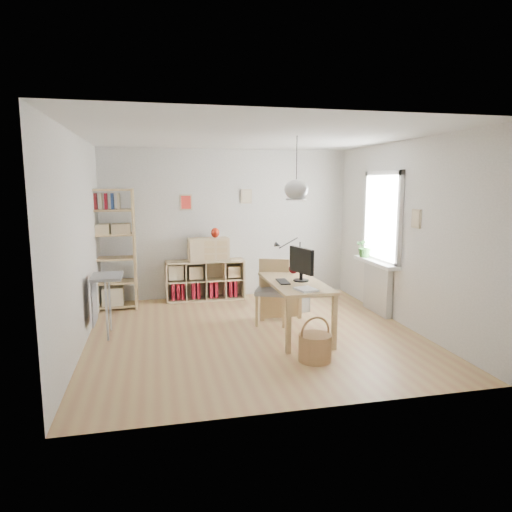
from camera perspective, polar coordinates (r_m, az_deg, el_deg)
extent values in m
plane|color=tan|center=(6.50, -0.29, -9.62)|extent=(4.50, 4.50, 0.00)
plane|color=white|center=(8.40, -3.57, 4.03)|extent=(4.50, 0.00, 4.50)
plane|color=white|center=(4.05, 6.49, -1.37)|extent=(4.50, 0.00, 4.50)
plane|color=white|center=(6.13, -21.31, 1.59)|extent=(0.00, 4.50, 4.50)
plane|color=white|center=(7.03, 17.95, 2.64)|extent=(0.00, 4.50, 4.50)
plane|color=silver|center=(6.19, -0.31, 14.79)|extent=(4.50, 4.50, 0.00)
cylinder|color=black|center=(6.16, 5.11, 11.61)|extent=(0.01, 0.01, 0.68)
ellipsoid|color=silver|center=(6.16, 5.06, 8.26)|extent=(0.32, 0.32, 0.27)
cube|color=white|center=(7.53, 15.61, 4.67)|extent=(0.03, 1.00, 1.30)
cube|color=white|center=(7.04, 17.50, 4.31)|extent=(0.06, 0.08, 1.46)
cube|color=white|center=(7.99, 13.63, 4.98)|extent=(0.06, 0.08, 1.46)
cube|color=white|center=(7.50, 15.66, 9.93)|extent=(0.06, 1.16, 0.08)
cube|color=white|center=(7.59, 15.22, -0.53)|extent=(0.06, 1.16, 0.08)
cube|color=silver|center=(7.67, 14.95, -3.92)|extent=(0.10, 0.80, 0.80)
cube|color=white|center=(7.57, 14.75, -0.77)|extent=(0.22, 1.20, 0.06)
cube|color=tan|center=(6.30, 4.90, -3.36)|extent=(0.70, 1.50, 0.04)
cube|color=tan|center=(5.67, 4.06, -8.70)|extent=(0.06, 0.06, 0.71)
cube|color=tan|center=(6.97, 0.76, -5.30)|extent=(0.06, 0.06, 0.71)
cube|color=tan|center=(5.86, 9.75, -8.21)|extent=(0.06, 0.06, 0.71)
cube|color=tan|center=(7.12, 5.48, -5.01)|extent=(0.06, 0.06, 0.71)
cube|color=tan|center=(8.36, -6.32, -5.32)|extent=(1.40, 0.38, 0.03)
cube|color=tan|center=(8.22, -6.40, -0.65)|extent=(1.40, 0.38, 0.03)
cube|color=tan|center=(8.24, -11.10, -3.18)|extent=(0.03, 0.38, 0.72)
cube|color=tan|center=(8.38, -1.69, -2.81)|extent=(0.03, 0.38, 0.72)
cube|color=tan|center=(8.46, -6.49, -2.76)|extent=(1.40, 0.02, 0.72)
cube|color=maroon|center=(8.30, -10.35, -4.28)|extent=(0.06, 0.26, 0.30)
cube|color=maroon|center=(8.30, -9.72, -4.25)|extent=(0.05, 0.26, 0.30)
cube|color=maroon|center=(8.31, -9.17, -4.23)|extent=(0.05, 0.26, 0.30)
cube|color=maroon|center=(8.32, -7.86, -4.18)|extent=(0.05, 0.26, 0.30)
cube|color=maroon|center=(8.33, -7.24, -4.16)|extent=(0.05, 0.26, 0.30)
cube|color=maroon|center=(8.35, -5.67, -4.09)|extent=(0.06, 0.26, 0.30)
cube|color=maroon|center=(8.36, -5.05, -4.06)|extent=(0.06, 0.26, 0.30)
cube|color=maroon|center=(8.40, -3.29, -3.99)|extent=(0.06, 0.26, 0.30)
cube|color=maroon|center=(8.41, -2.69, -3.96)|extent=(0.05, 0.26, 0.30)
cube|color=tan|center=(7.97, -20.40, 0.68)|extent=(0.04, 0.38, 2.00)
cube|color=tan|center=(7.90, -14.93, 0.87)|extent=(0.04, 0.38, 2.00)
cube|color=tan|center=(8.11, -17.35, -5.88)|extent=(0.76, 0.38, 0.03)
cube|color=tan|center=(8.02, -17.49, -3.12)|extent=(0.76, 0.38, 0.03)
cube|color=tan|center=(7.95, -17.62, -0.29)|extent=(0.76, 0.38, 0.03)
cube|color=tan|center=(7.89, -17.76, 2.57)|extent=(0.76, 0.38, 0.03)
cube|color=tan|center=(7.86, -17.90, 5.47)|extent=(0.76, 0.38, 0.03)
cube|color=tan|center=(7.85, -18.02, 7.87)|extent=(0.76, 0.38, 0.03)
cube|color=#284993|center=(7.89, -19.99, 6.43)|extent=(0.04, 0.18, 0.26)
cube|color=maroon|center=(7.88, -19.41, 6.46)|extent=(0.04, 0.18, 0.26)
cube|color=beige|center=(7.87, -18.83, 6.48)|extent=(0.04, 0.18, 0.26)
cube|color=maroon|center=(7.86, -18.25, 6.51)|extent=(0.04, 0.18, 0.26)
cube|color=#284993|center=(7.85, -17.51, 6.54)|extent=(0.04, 0.18, 0.26)
cube|color=beige|center=(7.84, -16.78, 6.57)|extent=(0.04, 0.18, 0.26)
cube|color=#9C9C9F|center=(6.52, -18.16, -2.46)|extent=(0.40, 0.55, 0.04)
cylinder|color=silver|center=(6.40, -18.16, -6.53)|extent=(0.03, 0.03, 0.82)
cylinder|color=silver|center=(6.83, -17.82, -5.56)|extent=(0.03, 0.03, 0.82)
cube|color=#9C9C9F|center=(6.61, -19.58, -5.31)|extent=(0.02, 0.50, 0.62)
cube|color=#9C9C9F|center=(6.81, 2.03, -4.41)|extent=(0.60, 0.60, 0.07)
cube|color=tan|center=(6.72, 0.10, -6.93)|extent=(0.05, 0.05, 0.46)
cube|color=tan|center=(7.10, 0.64, -6.06)|extent=(0.05, 0.05, 0.46)
cube|color=tan|center=(6.67, 3.49, -7.07)|extent=(0.05, 0.05, 0.46)
cube|color=tan|center=(7.05, 3.84, -6.19)|extent=(0.05, 0.05, 0.46)
cube|color=tan|center=(6.96, 2.27, -2.07)|extent=(0.44, 0.21, 0.42)
cylinder|color=#A4754A|center=(5.54, 7.38, -11.28)|extent=(0.39, 0.39, 0.32)
torus|color=#A4754A|center=(5.48, 7.42, -9.48)|extent=(0.39, 0.11, 0.40)
cube|color=#BABAB5|center=(7.60, 4.36, -6.80)|extent=(0.59, 0.46, 0.02)
cube|color=#BABAB5|center=(7.45, 2.66, -6.10)|extent=(0.09, 0.36, 0.27)
cube|color=#BABAB5|center=(7.69, 6.03, -5.66)|extent=(0.09, 0.36, 0.27)
cube|color=#BABAB5|center=(7.42, 5.01, -6.18)|extent=(0.52, 0.13, 0.27)
cube|color=#BABAB5|center=(7.71, 3.75, -5.58)|extent=(0.52, 0.13, 0.27)
cube|color=#BABAB5|center=(7.79, 3.23, -3.53)|extent=(0.55, 0.28, 0.34)
sphere|color=#F2F41B|center=(7.45, 3.72, -5.61)|extent=(0.12, 0.12, 0.12)
sphere|color=#16629F|center=(7.63, 4.81, -5.26)|extent=(0.12, 0.12, 0.12)
sphere|color=red|center=(7.53, 4.32, -5.46)|extent=(0.12, 0.12, 0.12)
sphere|color=green|center=(7.56, 5.60, -5.41)|extent=(0.12, 0.12, 0.12)
cylinder|color=black|center=(6.33, 5.65, -3.05)|extent=(0.21, 0.21, 0.02)
cylinder|color=black|center=(6.31, 5.65, -2.53)|extent=(0.05, 0.05, 0.10)
cube|color=black|center=(6.27, 5.69, -0.54)|extent=(0.19, 0.53, 0.35)
cube|color=black|center=(6.24, 3.39, -3.20)|extent=(0.16, 0.37, 0.02)
cylinder|color=black|center=(6.96, 5.48, -1.83)|extent=(0.07, 0.07, 0.04)
cylinder|color=black|center=(6.92, 5.50, -0.05)|extent=(0.02, 0.02, 0.44)
cone|color=black|center=(6.69, 2.75, 1.38)|extent=(0.11, 0.08, 0.10)
sphere|color=#520A11|center=(6.83, 4.69, -1.62)|extent=(0.14, 0.14, 0.14)
cube|color=white|center=(5.78, 6.27, -4.17)|extent=(0.28, 0.32, 0.03)
cube|color=tan|center=(8.19, -5.97, 0.86)|extent=(0.73, 0.37, 0.40)
ellipsoid|color=maroon|center=(8.17, -5.13, 2.91)|extent=(0.15, 0.15, 0.18)
imported|color=#2A5D22|center=(7.84, 13.51, 1.14)|extent=(0.37, 0.34, 0.36)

